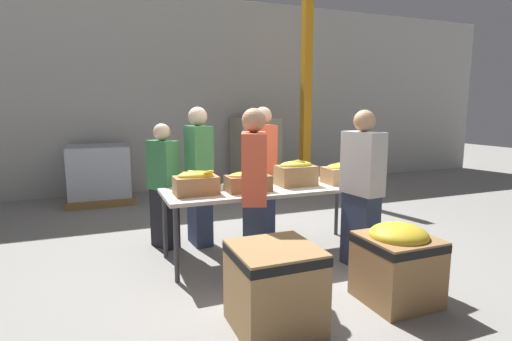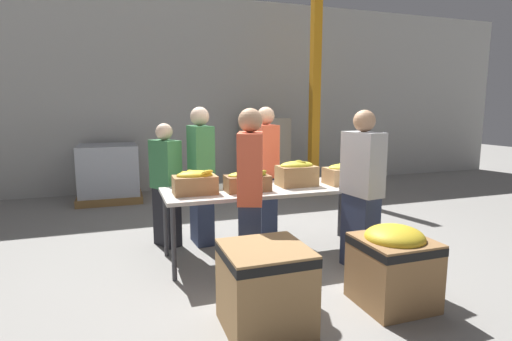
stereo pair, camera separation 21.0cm
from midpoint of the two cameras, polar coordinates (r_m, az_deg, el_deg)
name	(u,v)px [view 2 (the right image)]	position (r m, az deg, el deg)	size (l,w,h in m)	color
ground_plane	(269,255)	(4.84, 3.17, -11.92)	(30.00, 30.00, 0.00)	gray
wall_back	(197,95)	(8.69, -7.69, 10.68)	(16.00, 0.08, 4.00)	#B7B7B2
sorting_table	(270,192)	(4.62, 3.25, -3.12)	(2.43, 0.84, 0.81)	beige
banana_box_0	(195,182)	(4.28, -7.33, -1.67)	(0.46, 0.29, 0.27)	#A37A4C
banana_box_1	(248,181)	(4.40, 0.15, -1.53)	(0.49, 0.29, 0.24)	olive
banana_box_2	(297,173)	(4.73, 7.10, -0.40)	(0.45, 0.30, 0.30)	#A37A4C
banana_box_3	(345,173)	(4.96, 13.76, -0.41)	(0.46, 0.31, 0.26)	tan
volunteer_0	(250,198)	(3.89, 0.75, -3.93)	(0.38, 0.51, 1.72)	#2D3856
volunteer_1	(361,191)	(4.40, 16.16, -2.91)	(0.29, 0.48, 1.70)	#2D3856
volunteer_2	(201,177)	(5.05, -6.68, -0.91)	(0.27, 0.48, 1.74)	#2D3856
volunteer_3	(266,173)	(5.35, 2.50, -0.31)	(0.26, 0.48, 1.74)	#2D3856
volunteer_4	(166,186)	(5.06, -11.58, -2.16)	(0.38, 0.46, 1.54)	black
donation_bin_0	(265,285)	(3.23, 3.24, -15.99)	(0.64, 0.64, 0.67)	#A37A4C
donation_bin_1	(393,263)	(3.80, 20.56, -12.30)	(0.61, 0.61, 0.72)	olive
support_pillar	(315,94)	(8.17, 9.15, 10.76)	(0.17, 0.17, 4.00)	orange
pallet_stack_0	(264,154)	(8.53, 1.83, 2.36)	(0.95, 0.95, 1.52)	olive
pallet_stack_1	(109,173)	(7.94, -19.56, -0.35)	(1.14, 1.14, 1.05)	olive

